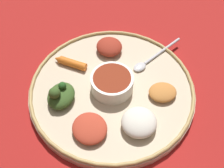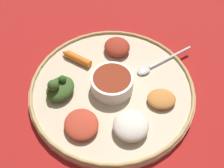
{
  "view_description": "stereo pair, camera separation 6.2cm",
  "coord_description": "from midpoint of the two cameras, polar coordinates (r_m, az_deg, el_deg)",
  "views": [
    {
      "loc": [
        0.32,
        0.2,
        0.53
      ],
      "look_at": [
        0.0,
        0.0,
        0.03
      ],
      "focal_mm": 44.91,
      "sensor_mm": 36.0,
      "label": 1
    },
    {
      "loc": [
        0.29,
        0.25,
        0.53
      ],
      "look_at": [
        0.0,
        0.0,
        0.03
      ],
      "focal_mm": 44.91,
      "sensor_mm": 36.0,
      "label": 2
    }
  ],
  "objects": [
    {
      "name": "platter_rim",
      "position": [
        0.63,
        2.81,
        -0.84
      ],
      "size": [
        0.37,
        0.37,
        0.01
      ],
      "primitive_type": "torus",
      "color": "tan",
      "rests_on": "platter"
    },
    {
      "name": "mound_squash",
      "position": [
        0.62,
        12.88,
        -3.18
      ],
      "size": [
        0.08,
        0.08,
        0.02
      ],
      "primitive_type": "ellipsoid",
      "rotation": [
        0.0,
        0.0,
        2.29
      ],
      "color": "#C67A38",
      "rests_on": "platter"
    },
    {
      "name": "platter",
      "position": [
        0.64,
        2.77,
        -1.47
      ],
      "size": [
        0.38,
        0.38,
        0.02
      ],
      "primitive_type": "cylinder",
      "color": "#C6B293",
      "rests_on": "ground_plane"
    },
    {
      "name": "center_bowl",
      "position": [
        0.62,
        2.88,
        0.13
      ],
      "size": [
        0.1,
        0.1,
        0.04
      ],
      "color": "silver",
      "rests_on": "platter"
    },
    {
      "name": "spoon",
      "position": [
        0.69,
        11.58,
        3.77
      ],
      "size": [
        0.16,
        0.06,
        0.01
      ],
      "color": "silver",
      "rests_on": "platter"
    },
    {
      "name": "carrot_near_spoon",
      "position": [
        0.68,
        -4.7,
        5.14
      ],
      "size": [
        0.03,
        0.08,
        0.02
      ],
      "color": "orange",
      "rests_on": "platter"
    },
    {
      "name": "greens_pile",
      "position": [
        0.62,
        -7.8,
        -1.03
      ],
      "size": [
        0.08,
        0.07,
        0.05
      ],
      "color": "#385623",
      "rests_on": "platter"
    },
    {
      "name": "mound_rice_white",
      "position": [
        0.57,
        7.03,
        -8.64
      ],
      "size": [
        0.09,
        0.09,
        0.03
      ],
      "primitive_type": "ellipsoid",
      "rotation": [
        0.0,
        0.0,
        4.51
      ],
      "color": "silver",
      "rests_on": "platter"
    },
    {
      "name": "mound_berbere_red",
      "position": [
        0.57,
        -3.15,
        -8.42
      ],
      "size": [
        0.1,
        0.1,
        0.02
      ],
      "primitive_type": "ellipsoid",
      "rotation": [
        0.0,
        0.0,
        1.08
      ],
      "color": "#B73D28",
      "rests_on": "platter"
    },
    {
      "name": "mound_beet",
      "position": [
        0.7,
        3.59,
        7.42
      ],
      "size": [
        0.08,
        0.08,
        0.03
      ],
      "primitive_type": "ellipsoid",
      "rotation": [
        0.0,
        0.0,
        4.5
      ],
      "color": "maroon",
      "rests_on": "platter"
    },
    {
      "name": "ground_plane",
      "position": [
        0.65,
        2.74,
        -1.92
      ],
      "size": [
        2.4,
        2.4,
        0.0
      ],
      "primitive_type": "plane",
      "color": "maroon"
    }
  ]
}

